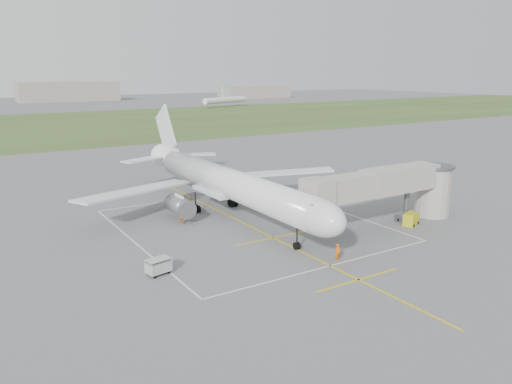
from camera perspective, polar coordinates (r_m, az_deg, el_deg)
ground at (r=65.63m, az=-2.93°, el=-2.85°), size 700.00×700.00×0.00m
grass_strip at (r=188.42m, az=-22.83°, el=6.93°), size 700.00×120.00×0.02m
apron_markings at (r=60.84m, az=-0.24°, el=-4.17°), size 28.20×60.00×0.01m
airliner at (r=65.16m, az=-3.30°, el=1.01°), size 38.93×46.75×13.52m
jet_bridge at (r=63.73m, az=15.61°, el=0.56°), size 23.40×5.00×7.20m
gpu_unit at (r=64.80m, az=17.28°, el=-2.99°), size 2.38×2.00×1.53m
baggage_cart at (r=48.18m, az=-11.09°, el=-8.34°), size 2.46×1.77×1.55m
ramp_worker_nose at (r=51.12m, az=9.34°, el=-6.83°), size 0.68×0.47×1.80m
ramp_worker_wing at (r=63.30m, az=-8.48°, el=-2.73°), size 1.13×1.04×1.87m
distant_aircraft at (r=229.55m, az=-24.36°, el=8.70°), size 223.40×43.75×8.85m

